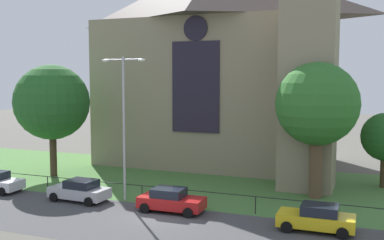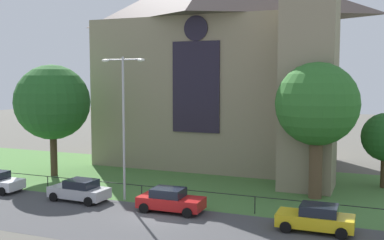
{
  "view_description": "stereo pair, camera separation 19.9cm",
  "coord_description": "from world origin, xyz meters",
  "px_view_note": "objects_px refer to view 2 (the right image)",
  "views": [
    {
      "loc": [
        12.52,
        -25.82,
        8.56
      ],
      "look_at": [
        -1.01,
        8.0,
        5.24
      ],
      "focal_mm": 44.0,
      "sensor_mm": 36.0,
      "label": 1
    },
    {
      "loc": [
        12.7,
        -25.74,
        8.56
      ],
      "look_at": [
        -1.01,
        8.0,
        5.24
      ],
      "focal_mm": 44.0,
      "sensor_mm": 36.0,
      "label": 2
    }
  ],
  "objects_px": {
    "church_building": "(224,60)",
    "parked_car_yellow": "(316,218)",
    "tree_right_near": "(317,105)",
    "tree_left_near": "(52,102)",
    "parked_car_silver": "(80,190)",
    "streetlamp_near": "(123,112)",
    "parked_car_red": "(170,200)"
  },
  "relations": [
    {
      "from": "streetlamp_near",
      "to": "parked_car_yellow",
      "type": "xyz_separation_m",
      "value": [
        13.33,
        -1.89,
        -5.43
      ]
    },
    {
      "from": "church_building",
      "to": "parked_car_yellow",
      "type": "relative_size",
      "value": 6.16
    },
    {
      "from": "streetlamp_near",
      "to": "church_building",
      "type": "bearing_deg",
      "value": 82.44
    },
    {
      "from": "tree_right_near",
      "to": "streetlamp_near",
      "type": "xyz_separation_m",
      "value": [
        -12.3,
        -5.53,
        -0.45
      ]
    },
    {
      "from": "tree_left_near",
      "to": "parked_car_silver",
      "type": "xyz_separation_m",
      "value": [
        7.14,
        -6.27,
        -5.66
      ]
    },
    {
      "from": "tree_left_near",
      "to": "parked_car_silver",
      "type": "height_order",
      "value": "tree_left_near"
    },
    {
      "from": "parked_car_silver",
      "to": "streetlamp_near",
      "type": "bearing_deg",
      "value": -149.64
    },
    {
      "from": "church_building",
      "to": "parked_car_silver",
      "type": "relative_size",
      "value": 6.08
    },
    {
      "from": "parked_car_silver",
      "to": "parked_car_yellow",
      "type": "xyz_separation_m",
      "value": [
        16.06,
        -0.45,
        0.0
      ]
    },
    {
      "from": "tree_left_near",
      "to": "tree_right_near",
      "type": "bearing_deg",
      "value": 1.81
    },
    {
      "from": "church_building",
      "to": "tree_right_near",
      "type": "xyz_separation_m",
      "value": [
        10.22,
        -10.14,
        -3.65
      ]
    },
    {
      "from": "church_building",
      "to": "tree_right_near",
      "type": "distance_m",
      "value": 14.85
    },
    {
      "from": "tree_right_near",
      "to": "parked_car_silver",
      "type": "height_order",
      "value": "tree_right_near"
    },
    {
      "from": "parked_car_yellow",
      "to": "parked_car_red",
      "type": "bearing_deg",
      "value": -3.51
    },
    {
      "from": "tree_right_near",
      "to": "parked_car_silver",
      "type": "relative_size",
      "value": 2.25
    },
    {
      "from": "church_building",
      "to": "tree_left_near",
      "type": "xyz_separation_m",
      "value": [
        -11.96,
        -10.84,
        -3.87
      ]
    },
    {
      "from": "streetlamp_near",
      "to": "parked_car_red",
      "type": "distance_m",
      "value": 7.01
    },
    {
      "from": "streetlamp_near",
      "to": "parked_car_yellow",
      "type": "relative_size",
      "value": 2.36
    },
    {
      "from": "church_building",
      "to": "parked_car_silver",
      "type": "distance_m",
      "value": 20.16
    },
    {
      "from": "tree_left_near",
      "to": "parked_car_red",
      "type": "height_order",
      "value": "tree_left_near"
    },
    {
      "from": "church_building",
      "to": "streetlamp_near",
      "type": "distance_m",
      "value": 16.33
    },
    {
      "from": "church_building",
      "to": "parked_car_yellow",
      "type": "distance_m",
      "value": 22.93
    },
    {
      "from": "church_building",
      "to": "parked_car_silver",
      "type": "xyz_separation_m",
      "value": [
        -4.82,
        -17.11,
        -9.53
      ]
    },
    {
      "from": "parked_car_silver",
      "to": "parked_car_red",
      "type": "height_order",
      "value": "same"
    },
    {
      "from": "church_building",
      "to": "parked_car_red",
      "type": "relative_size",
      "value": 6.14
    },
    {
      "from": "church_building",
      "to": "streetlamp_near",
      "type": "height_order",
      "value": "church_building"
    },
    {
      "from": "church_building",
      "to": "tree_right_near",
      "type": "relative_size",
      "value": 2.7
    },
    {
      "from": "streetlamp_near",
      "to": "parked_car_yellow",
      "type": "distance_m",
      "value": 14.51
    },
    {
      "from": "parked_car_silver",
      "to": "tree_left_near",
      "type": "bearing_deg",
      "value": -38.62
    },
    {
      "from": "tree_right_near",
      "to": "tree_left_near",
      "type": "height_order",
      "value": "tree_left_near"
    },
    {
      "from": "parked_car_yellow",
      "to": "tree_right_near",
      "type": "bearing_deg",
      "value": -82.86
    },
    {
      "from": "tree_right_near",
      "to": "streetlamp_near",
      "type": "distance_m",
      "value": 13.5
    }
  ]
}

